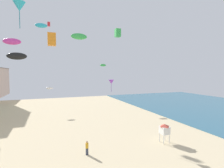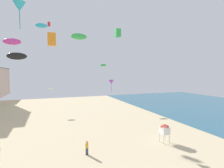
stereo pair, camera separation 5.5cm
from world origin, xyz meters
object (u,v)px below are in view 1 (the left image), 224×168
at_px(kite_cyan_delta, 19,7).
at_px(kite_green_box, 118,33).
at_px(lifeguard_stand, 164,129).
at_px(kite_cyan_parafoil, 41,25).
at_px(kite_black_parafoil, 17,56).
at_px(kite_orange_box, 52,39).
at_px(kite_flyer, 87,147).
at_px(kite_magenta_parafoil, 12,41).
at_px(kite_purple_delta, 111,82).
at_px(kite_green_parafoil_2, 79,36).
at_px(kite_green_parafoil, 103,65).
at_px(kite_red_box, 49,24).
at_px(kite_white_parafoil, 50,88).

xyz_separation_m(kite_cyan_delta, kite_green_box, (16.14, 2.43, -1.83)).
xyz_separation_m(lifeguard_stand, kite_cyan_parafoil, (-15.70, 20.71, 17.61)).
distance_m(kite_black_parafoil, kite_cyan_parafoil, 14.92).
bearing_deg(lifeguard_stand, kite_green_box, 80.57).
bearing_deg(kite_green_box, kite_black_parafoil, -168.53).
xyz_separation_m(kite_cyan_delta, kite_orange_box, (4.10, -6.42, -5.51)).
distance_m(kite_flyer, kite_magenta_parafoil, 19.07).
relative_size(kite_purple_delta, kite_green_parafoil_2, 0.99).
bearing_deg(kite_green_parafoil, kite_red_box, -174.65).
xyz_separation_m(kite_purple_delta, kite_green_parafoil, (5.54, 21.53, 3.61)).
distance_m(kite_flyer, kite_orange_box, 13.16).
bearing_deg(kite_red_box, kite_white_parafoil, -96.51).
relative_size(kite_magenta_parafoil, kite_red_box, 2.59).
relative_size(kite_purple_delta, kite_orange_box, 1.29).
bearing_deg(kite_purple_delta, kite_orange_box, -162.14).
distance_m(kite_purple_delta, kite_cyan_parafoil, 21.49).
xyz_separation_m(lifeguard_stand, kite_cyan_delta, (-18.21, 9.18, 17.02)).
bearing_deg(kite_black_parafoil, kite_magenta_parafoil, 110.84).
bearing_deg(lifeguard_stand, kite_green_parafoil, 70.69).
bearing_deg(kite_green_parafoil, kite_white_parafoil, -169.52).
relative_size(kite_cyan_delta, kite_green_parafoil_2, 2.00).
xyz_separation_m(kite_flyer, kite_green_parafoil_2, (-0.52, 1.42, 12.76)).
distance_m(kite_magenta_parafoil, kite_cyan_parafoil, 11.98).
xyz_separation_m(kite_green_parafoil_2, kite_white_parafoil, (-3.17, 22.77, -7.76)).
xyz_separation_m(kite_white_parafoil, kite_green_box, (12.21, -12.78, 11.10)).
bearing_deg(kite_orange_box, kite_purple_delta, 17.86).
relative_size(kite_flyer, lifeguard_stand, 0.64).
bearing_deg(kite_black_parafoil, kite_flyer, -45.17).
bearing_deg(kite_orange_box, kite_green_parafoil_2, -20.66).
xyz_separation_m(kite_orange_box, kite_green_box, (12.05, 8.85, 3.69)).
bearing_deg(kite_purple_delta, kite_cyan_delta, 163.62).
distance_m(kite_green_parafoil, kite_magenta_parafoil, 25.49).
bearing_deg(kite_cyan_parafoil, kite_black_parafoil, -103.08).
distance_m(kite_green_parafoil, kite_red_box, 17.00).
xyz_separation_m(kite_orange_box, kite_magenta_parafoil, (-5.40, 7.92, 0.79)).
bearing_deg(kite_black_parafoil, kite_green_box, 11.47).
bearing_deg(kite_black_parafoil, kite_red_box, 75.66).
distance_m(kite_flyer, kite_green_box, 21.50).
xyz_separation_m(kite_green_parafoil_2, kite_magenta_parafoil, (-8.40, 9.05, 0.45)).
distance_m(lifeguard_stand, kite_white_parafoil, 28.55).
bearing_deg(kite_white_parafoil, lifeguard_stand, -59.65).
xyz_separation_m(kite_flyer, kite_green_box, (8.52, 11.40, 16.11)).
bearing_deg(kite_orange_box, kite_green_parafoil, 59.99).
height_order(kite_purple_delta, kite_white_parafoil, kite_purple_delta).
relative_size(kite_black_parafoil, kite_green_parafoil_2, 1.36).
bearing_deg(kite_magenta_parafoil, kite_cyan_parafoil, 69.19).
height_order(kite_black_parafoil, kite_magenta_parafoil, kite_magenta_parafoil).
xyz_separation_m(kite_purple_delta, kite_orange_box, (-8.47, -2.73, 5.25)).
distance_m(kite_cyan_delta, kite_green_box, 16.43).
xyz_separation_m(kite_cyan_delta, kite_green_parafoil_2, (7.10, -7.56, -5.17)).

